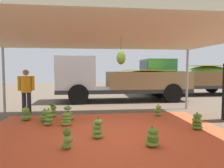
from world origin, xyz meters
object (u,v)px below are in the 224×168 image
Objects in this scene: banana_bunch_4 at (45,116)px; banana_bunch_8 at (49,118)px; cargo_truck_far at (188,77)px; banana_bunch_11 at (66,120)px; banana_bunch_10 at (98,129)px; banana_bunch_9 at (67,140)px; banana_bunch_6 at (152,138)px; worker_0 at (26,88)px; banana_bunch_1 at (53,110)px; cargo_truck_main at (117,79)px; banana_bunch_7 at (197,122)px; banana_bunch_0 at (158,111)px; banana_bunch_3 at (68,114)px; banana_bunch_5 at (26,115)px.

banana_bunch_8 is at bearing -67.83° from banana_bunch_4.
banana_bunch_11 is at bearing -135.95° from cargo_truck_far.
banana_bunch_8 is at bearing 136.29° from banana_bunch_10.
banana_bunch_9 is at bearing -135.89° from banana_bunch_10.
banana_bunch_10 is at bearing -43.71° from banana_bunch_8.
worker_0 is (-3.78, 4.03, 0.80)m from banana_bunch_6.
banana_bunch_1 is at bearing 119.87° from banana_bunch_10.
banana_bunch_4 is 0.56m from banana_bunch_8.
banana_bunch_1 is 4.83m from cargo_truck_main.
banana_bunch_8 is 0.32× the size of worker_0.
banana_bunch_9 is (-3.54, -1.08, -0.01)m from banana_bunch_7.
banana_bunch_1 is (-3.85, 0.29, 0.07)m from banana_bunch_0.
banana_bunch_9 is (-3.04, -2.98, 0.03)m from banana_bunch_0.
banana_bunch_3 is 3.44m from banana_bunch_6.
banana_bunch_6 is 7.19m from cargo_truck_main.
banana_bunch_0 is 4.29m from cargo_truck_main.
banana_bunch_0 is 5.11m from worker_0.
banana_bunch_4 is 0.86× the size of banana_bunch_7.
banana_bunch_1 is 1.09× the size of banana_bunch_3.
cargo_truck_main is (2.26, 4.37, 0.96)m from banana_bunch_3.
banana_bunch_6 is at bearing -46.87° from worker_0.
banana_bunch_8 is (0.87, -0.74, 0.03)m from banana_bunch_5.
banana_bunch_0 reaches higher than banana_bunch_4.
banana_bunch_5 is 3.21m from banana_bunch_9.
banana_bunch_4 is 1.89m from worker_0.
banana_bunch_4 is (-0.75, -0.13, -0.03)m from banana_bunch_3.
banana_bunch_8 is at bearing 174.54° from banana_bunch_11.
banana_bunch_7 is at bearing -27.91° from worker_0.
banana_bunch_6 is 2.93m from banana_bunch_11.
banana_bunch_5 is 3.12m from banana_bunch_10.
banana_bunch_7 is (4.49, -1.48, 0.03)m from banana_bunch_4.
banana_bunch_0 is 0.07× the size of cargo_truck_far.
banana_bunch_1 is at bearing -143.60° from cargo_truck_far.
banana_bunch_1 reaches higher than banana_bunch_7.
banana_bunch_10 is at bearing -42.55° from banana_bunch_5.
cargo_truck_far is at bearing 22.78° from cargo_truck_main.
banana_bunch_0 is at bearing 69.06° from banana_bunch_6.
banana_bunch_4 is 3.85m from banana_bunch_6.
cargo_truck_main is at bearing 88.47° from banana_bunch_6.
banana_bunch_9 is at bearing -106.33° from cargo_truck_main.
banana_bunch_7 is 1.08× the size of banana_bunch_9.
cargo_truck_main is (2.87, 3.77, 0.93)m from banana_bunch_1.
banana_bunch_4 is at bearing 161.80° from banana_bunch_7.
banana_bunch_9 is (0.80, -3.27, -0.04)m from banana_bunch_1.
banana_bunch_4 is 0.93m from banana_bunch_11.
banana_bunch_4 is 0.93× the size of banana_bunch_9.
cargo_truck_far is (5.23, 2.20, 0.06)m from cargo_truck_main.
banana_bunch_6 is 1.88m from banana_bunch_9.
banana_bunch_9 is (-1.87, 0.07, 0.01)m from banana_bunch_6.
banana_bunch_11 is (-3.75, 0.91, -0.04)m from banana_bunch_7.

